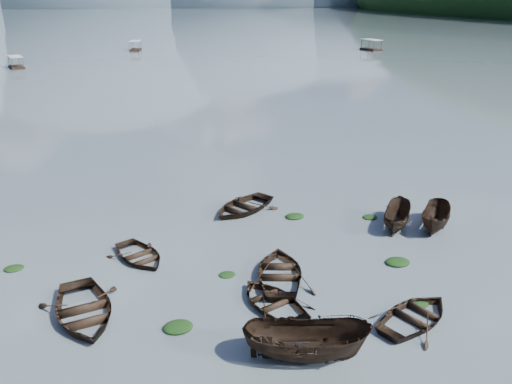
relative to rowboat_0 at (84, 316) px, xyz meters
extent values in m
plane|color=#515E65|center=(9.42, -4.24, 0.00)|extent=(2400.00, 2400.00, 0.00)
ellipsoid|color=#475666|center=(-50.58, 895.76, 0.00)|extent=(520.00, 520.00, 340.00)
ellipsoid|color=#475666|center=(149.42, 895.76, 0.00)|extent=(520.00, 520.00, 260.00)
ellipsoid|color=#475666|center=(329.42, 895.76, 0.00)|extent=(520.00, 520.00, 220.00)
imported|color=black|center=(0.00, 0.00, 0.00)|extent=(4.59, 5.65, 1.03)
imported|color=black|center=(9.13, 1.19, 0.00)|extent=(4.34, 5.33, 0.97)
imported|color=black|center=(8.50, -4.73, 0.00)|extent=(5.16, 3.07, 1.87)
imported|color=black|center=(8.18, -1.03, 0.00)|extent=(4.12, 4.75, 0.82)
imported|color=black|center=(13.81, -3.50, 0.00)|extent=(4.98, 4.47, 0.85)
imported|color=black|center=(19.69, 4.58, 0.00)|extent=(3.81, 4.17, 1.59)
imported|color=black|center=(2.42, 4.66, 0.00)|extent=(4.18, 4.68, 0.80)
imported|color=black|center=(9.01, 9.75, 0.00)|extent=(5.83, 5.58, 0.98)
imported|color=black|center=(17.53, 5.38, 0.00)|extent=(3.40, 4.00, 1.49)
ellipsoid|color=black|center=(3.90, -1.77, 0.00)|extent=(1.25, 1.02, 0.27)
ellipsoid|color=black|center=(7.62, -3.24, 0.00)|extent=(1.10, 0.88, 0.24)
ellipsoid|color=black|center=(14.55, -2.40, 0.00)|extent=(1.03, 0.82, 0.22)
ellipsoid|color=black|center=(16.53, 6.80, 0.00)|extent=(0.94, 0.79, 0.21)
ellipsoid|color=black|center=(15.46, 1.19, 0.00)|extent=(1.30, 1.03, 0.27)
ellipsoid|color=black|center=(-3.83, 5.01, 0.00)|extent=(0.98, 0.79, 0.21)
ellipsoid|color=black|center=(6.62, 1.99, 0.00)|extent=(0.84, 0.70, 0.17)
ellipsoid|color=black|center=(11.98, 7.95, 0.00)|extent=(1.19, 0.95, 0.26)
camera|label=1|loc=(3.20, -19.33, 12.87)|focal=35.00mm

